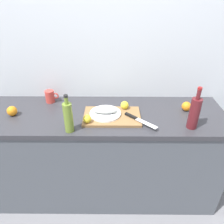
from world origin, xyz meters
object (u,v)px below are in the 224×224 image
(fish_fillet, at_px, (105,111))
(olive_oil_bottle, at_px, (68,117))
(coffee_mug_0, at_px, (50,96))
(orange_0, at_px, (12,111))
(lemon_0, at_px, (87,119))
(chef_knife, at_px, (136,119))
(wine_bottle, at_px, (194,113))
(white_plate, at_px, (105,113))
(cutting_board, at_px, (112,116))

(fish_fillet, height_order, olive_oil_bottle, olive_oil_bottle)
(coffee_mug_0, xyz_separation_m, orange_0, (-0.25, -0.22, -0.02))
(lemon_0, distance_m, orange_0, 0.62)
(chef_knife, bearing_deg, wine_bottle, 33.55)
(white_plate, xyz_separation_m, fish_fillet, (0.00, 0.00, 0.03))
(chef_knife, relative_size, wine_bottle, 0.72)
(lemon_0, distance_m, olive_oil_bottle, 0.16)
(wine_bottle, bearing_deg, chef_knife, 170.48)
(chef_knife, relative_size, coffee_mug_0, 1.97)
(white_plate, distance_m, wine_bottle, 0.66)
(olive_oil_bottle, bearing_deg, chef_knife, 13.66)
(lemon_0, relative_size, olive_oil_bottle, 0.21)
(wine_bottle, relative_size, orange_0, 4.09)
(orange_0, bearing_deg, chef_knife, -5.16)
(fish_fillet, bearing_deg, olive_oil_bottle, -141.90)
(orange_0, bearing_deg, coffee_mug_0, 42.09)
(white_plate, relative_size, fish_fillet, 1.33)
(fish_fillet, bearing_deg, lemon_0, -138.44)
(coffee_mug_0, bearing_deg, cutting_board, -24.88)
(lemon_0, distance_m, wine_bottle, 0.77)
(white_plate, xyz_separation_m, olive_oil_bottle, (-0.25, -0.19, 0.09))
(fish_fillet, relative_size, wine_bottle, 0.58)
(coffee_mug_0, bearing_deg, olive_oil_bottle, -60.59)
(lemon_0, height_order, orange_0, lemon_0)
(coffee_mug_0, bearing_deg, lemon_0, -44.31)
(wine_bottle, bearing_deg, fish_fillet, 167.34)
(cutting_board, xyz_separation_m, lemon_0, (-0.18, -0.10, 0.04))
(cutting_board, xyz_separation_m, coffee_mug_0, (-0.54, 0.25, 0.04))
(olive_oil_bottle, xyz_separation_m, wine_bottle, (0.88, 0.05, 0.01))
(white_plate, xyz_separation_m, orange_0, (-0.74, 0.01, 0.01))
(white_plate, height_order, fish_fillet, fish_fillet)
(chef_knife, bearing_deg, white_plate, -154.64)
(cutting_board, distance_m, wine_bottle, 0.61)
(cutting_board, relative_size, wine_bottle, 1.39)
(white_plate, height_order, lemon_0, lemon_0)
(orange_0, bearing_deg, fish_fillet, -0.94)
(coffee_mug_0, bearing_deg, wine_bottle, -18.62)
(orange_0, bearing_deg, cutting_board, -1.99)
(fish_fillet, xyz_separation_m, chef_knife, (0.24, -0.08, -0.02))
(orange_0, bearing_deg, white_plate, -0.94)
(coffee_mug_0, bearing_deg, orange_0, -137.91)
(lemon_0, height_order, olive_oil_bottle, olive_oil_bottle)
(white_plate, bearing_deg, olive_oil_bottle, -141.90)
(fish_fillet, distance_m, wine_bottle, 0.66)
(chef_knife, xyz_separation_m, lemon_0, (-0.37, -0.04, 0.02))
(lemon_0, xyz_separation_m, olive_oil_bottle, (-0.12, -0.08, 0.07))
(orange_0, bearing_deg, olive_oil_bottle, -22.78)
(lemon_0, relative_size, wine_bottle, 0.19)
(lemon_0, bearing_deg, coffee_mug_0, 135.69)
(olive_oil_bottle, distance_m, wine_bottle, 0.89)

